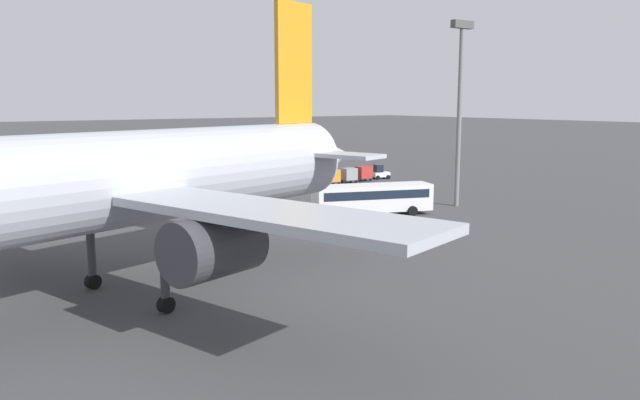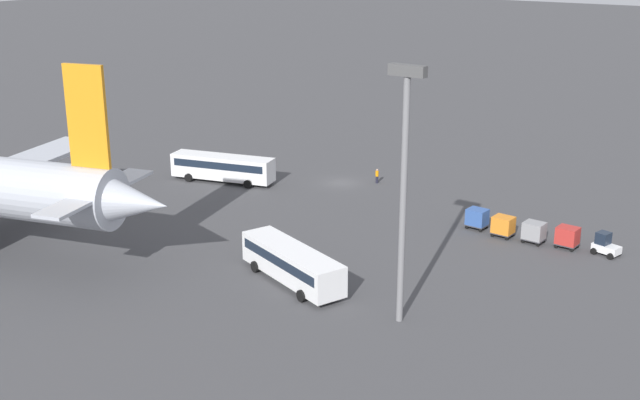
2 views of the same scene
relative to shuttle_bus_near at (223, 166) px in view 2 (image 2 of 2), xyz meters
The scene contains 10 objects.
ground_plane 14.24m from the shuttle_bus_near, 146.22° to the right, with size 600.00×600.00×0.00m, color #424244.
shuttle_bus_near is the anchor object (origin of this frame).
shuttle_bus_far 31.02m from the shuttle_bus_near, 143.26° to the left, with size 12.08×6.63×3.06m.
baggage_tug 44.44m from the shuttle_bus_near, behind, with size 2.63×2.10×2.10m.
worker_person 18.41m from the shuttle_bus_near, 145.87° to the right, with size 0.38×0.38×1.74m.
cargo_cart_red 41.01m from the shuttle_bus_near, behind, with size 2.07×1.77×2.06m.
cargo_cart_grey 37.93m from the shuttle_bus_near, behind, with size 2.07×1.77×2.06m.
cargo_cart_orange 34.88m from the shuttle_bus_near, behind, with size 2.07×1.77×2.06m.
cargo_cart_blue 31.88m from the shuttle_bus_near, behind, with size 2.07×1.77×2.06m.
light_pole 41.96m from the shuttle_bus_near, 151.53° to the left, with size 2.80×0.70×19.42m.
Camera 2 is at (-51.60, 75.50, 27.55)m, focal length 45.00 mm.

